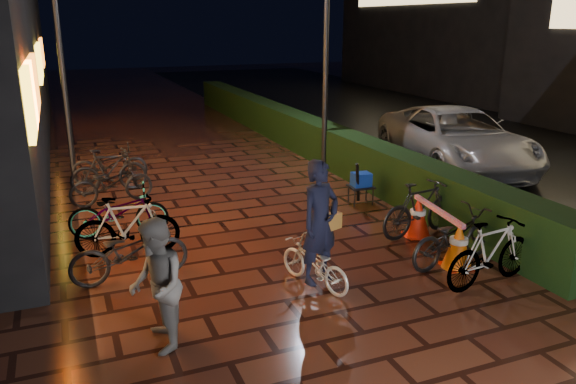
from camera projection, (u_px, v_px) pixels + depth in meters
name	position (u px, v px, depth m)	size (l,w,h in m)	color
ground	(307.00, 277.00, 8.24)	(80.00, 80.00, 0.00)	#381911
asphalt_road	(525.00, 153.00, 15.91)	(11.00, 60.00, 0.01)	black
hedge	(299.00, 132.00, 16.37)	(0.70, 20.00, 1.00)	black
bystander_person	(157.00, 286.00, 6.24)	(0.76, 0.59, 1.56)	#5E5E60
van	(456.00, 138.00, 14.20)	(2.47, 5.36, 1.49)	#A7A7AC
lamp_post_hedge	(326.00, 61.00, 13.41)	(0.47, 0.14, 4.88)	black
lamp_post_sf	(62.00, 69.00, 12.69)	(0.45, 0.15, 4.65)	black
cyclist	(317.00, 242.00, 7.73)	(0.86, 1.37, 1.85)	silver
traffic_barrier	(437.00, 230.00, 9.09)	(0.66, 1.80, 0.73)	orange
cart_assembly	(361.00, 181.00, 11.38)	(0.55, 0.51, 0.94)	black
parked_bikes_storefront	(116.00, 196.00, 10.52)	(1.94, 6.13, 0.98)	black
parked_bikes_hedge	(452.00, 232.00, 8.70)	(1.96, 2.65, 0.98)	black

